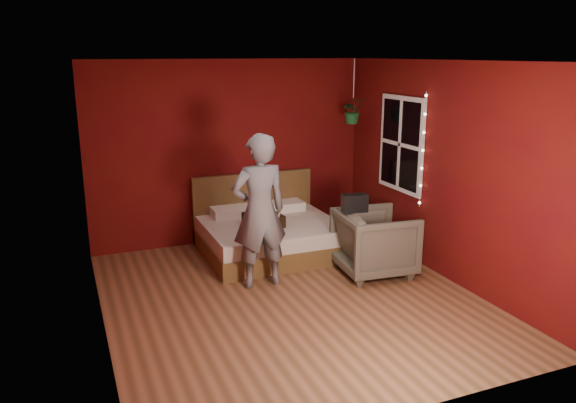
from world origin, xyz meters
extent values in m
plane|color=brown|center=(0.00, 0.00, 0.00)|extent=(4.50, 4.50, 0.00)
cube|color=#5D1209|center=(0.00, 2.26, 1.30)|extent=(4.00, 0.02, 2.60)
cube|color=#5D1209|center=(0.00, -2.26, 1.30)|extent=(4.00, 0.02, 2.60)
cube|color=#5D1209|center=(-2.01, 0.00, 1.30)|extent=(0.02, 4.50, 2.60)
cube|color=#5D1209|center=(2.01, 0.00, 1.30)|extent=(0.02, 4.50, 2.60)
cube|color=silver|center=(0.00, 0.00, 2.61)|extent=(4.00, 4.50, 0.02)
cube|color=white|center=(1.97, 0.90, 1.50)|extent=(0.04, 0.97, 1.27)
cube|color=black|center=(1.96, 0.90, 1.50)|extent=(0.02, 0.85, 1.15)
cube|color=white|center=(1.95, 0.90, 1.50)|extent=(0.03, 0.05, 1.15)
cube|color=white|center=(1.95, 0.90, 1.50)|extent=(0.03, 0.85, 0.05)
cylinder|color=silver|center=(1.94, 0.38, 1.50)|extent=(0.01, 0.01, 1.45)
sphere|color=#FFF2CC|center=(1.94, 0.38, 0.83)|extent=(0.04, 0.04, 0.04)
sphere|color=#FFF2CC|center=(1.94, 0.38, 1.05)|extent=(0.04, 0.04, 0.04)
sphere|color=#FFF2CC|center=(1.94, 0.38, 1.27)|extent=(0.04, 0.04, 0.04)
sphere|color=#FFF2CC|center=(1.94, 0.38, 1.50)|extent=(0.04, 0.04, 0.04)
sphere|color=#FFF2CC|center=(1.94, 0.38, 1.73)|extent=(0.04, 0.04, 0.04)
sphere|color=#FFF2CC|center=(1.94, 0.38, 1.95)|extent=(0.04, 0.04, 0.04)
sphere|color=#FFF2CC|center=(1.94, 0.38, 2.17)|extent=(0.04, 0.04, 0.04)
cube|color=brown|center=(0.31, 1.43, 0.13)|extent=(1.80, 1.53, 0.25)
cube|color=silver|center=(0.31, 1.43, 0.35)|extent=(1.77, 1.50, 0.20)
cube|color=brown|center=(0.31, 2.16, 0.50)|extent=(1.80, 0.07, 0.99)
cube|color=white|center=(-0.10, 1.95, 0.51)|extent=(0.54, 0.34, 0.13)
cube|color=white|center=(0.71, 1.95, 0.51)|extent=(0.54, 0.34, 0.13)
imported|color=slate|center=(-0.18, 0.50, 0.91)|extent=(0.67, 0.45, 1.82)
imported|color=#5A5547|center=(1.26, 0.30, 0.40)|extent=(0.96, 0.94, 0.81)
cube|color=black|center=(1.00, 0.39, 0.91)|extent=(0.33, 0.20, 0.22)
cube|color=black|center=(0.16, 1.34, 0.53)|extent=(0.48, 0.48, 0.16)
cylinder|color=silver|center=(1.59, 1.56, 2.34)|extent=(0.01, 0.01, 0.53)
imported|color=#1B5F28|center=(1.59, 1.56, 1.89)|extent=(0.37, 0.34, 0.36)
camera|label=1|loc=(-2.24, -5.38, 2.68)|focal=35.00mm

